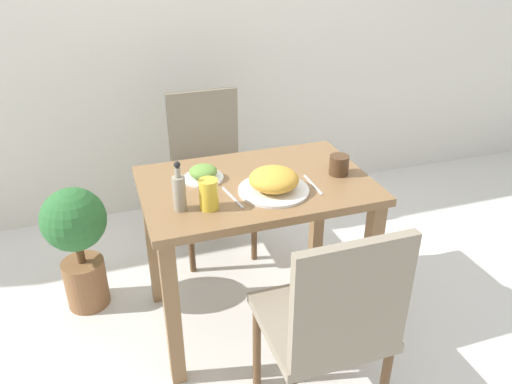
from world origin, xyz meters
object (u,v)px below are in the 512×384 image
food_plate (274,182)px  drink_cup (339,165)px  sauce_bottle (179,191)px  potted_plant_left (77,238)px  juice_glass (209,194)px  side_plate (203,174)px  chair_far (209,164)px  chair_near (331,321)px

food_plate → drink_cup: 0.33m
sauce_bottle → potted_plant_left: (-0.43, 0.49, -0.43)m
sauce_bottle → juice_glass: bearing=-12.6°
drink_cup → sauce_bottle: 0.73m
side_plate → juice_glass: 0.25m
chair_far → side_plate: bearing=-105.2°
chair_near → chair_far: 1.38m
potted_plant_left → drink_cup: bearing=-19.1°
chair_near → potted_plant_left: 1.32m
chair_far → side_plate: size_ratio=5.27×
side_plate → drink_cup: 0.59m
chair_far → food_plate: (0.08, -0.82, 0.27)m
chair_far → juice_glass: bearing=-103.2°
chair_far → drink_cup: chair_far is taller
food_plate → side_plate: food_plate is taller
side_plate → potted_plant_left: side_plate is taller
side_plate → potted_plant_left: (-0.57, 0.26, -0.37)m
potted_plant_left → chair_near: bearing=-50.9°
drink_cup → potted_plant_left: (-1.15, 0.40, -0.39)m
chair_near → food_plate: 0.62m
chair_near → chair_far: (-0.09, 1.37, 0.00)m
food_plate → sauce_bottle: size_ratio=1.44×
juice_glass → chair_far: bearing=76.8°
chair_far → potted_plant_left: chair_far is taller
juice_glass → potted_plant_left: bearing=136.5°
food_plate → sauce_bottle: bearing=-176.4°
chair_near → sauce_bottle: size_ratio=4.49×
chair_far → drink_cup: 0.90m
juice_glass → sauce_bottle: sauce_bottle is taller
side_plate → sauce_bottle: sauce_bottle is taller
food_plate → drink_cup: (0.33, 0.06, -0.00)m
food_plate → chair_far: bearing=95.7°
chair_far → drink_cup: bearing=-61.4°
food_plate → sauce_bottle: sauce_bottle is taller
chair_far → sauce_bottle: size_ratio=4.49×
drink_cup → sauce_bottle: (-0.72, -0.09, 0.04)m
chair_far → food_plate: size_ratio=3.11×
side_plate → drink_cup: size_ratio=2.01×
food_plate → side_plate: size_ratio=1.69×
drink_cup → juice_glass: bearing=-169.5°
chair_near → juice_glass: (-0.29, 0.51, 0.28)m
drink_cup → potted_plant_left: size_ratio=0.13×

